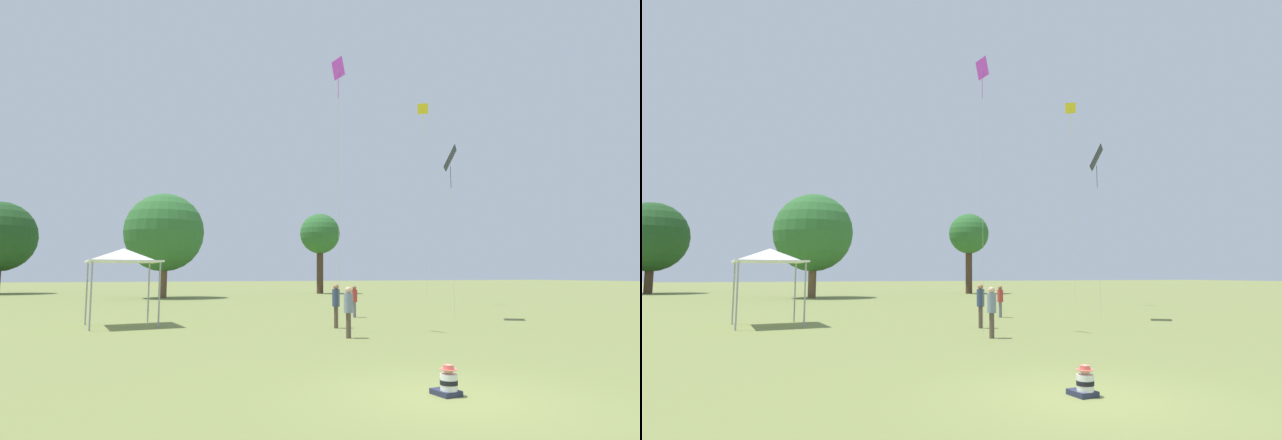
% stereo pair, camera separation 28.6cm
% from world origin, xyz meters
% --- Properties ---
extents(ground_plane, '(300.00, 300.00, 0.00)m').
position_xyz_m(ground_plane, '(0.00, 0.00, 0.00)').
color(ground_plane, olive).
extents(seated_toddler, '(0.43, 0.51, 0.57)m').
position_xyz_m(seated_toddler, '(0.03, 0.18, 0.23)').
color(seated_toddler, '#282D47').
rests_on(seated_toddler, ground).
extents(person_standing_0, '(0.45, 0.45, 1.77)m').
position_xyz_m(person_standing_0, '(1.78, 8.33, 1.07)').
color(person_standing_0, brown).
rests_on(person_standing_0, ground).
extents(person_standing_1, '(0.43, 0.43, 1.61)m').
position_xyz_m(person_standing_1, '(5.55, 15.81, 0.97)').
color(person_standing_1, slate).
rests_on(person_standing_1, ground).
extents(person_standing_2, '(0.44, 0.44, 1.81)m').
position_xyz_m(person_standing_2, '(2.65, 11.45, 1.10)').
color(person_standing_2, brown).
rests_on(person_standing_2, ground).
extents(canopy_tent, '(3.23, 3.23, 3.31)m').
position_xyz_m(canopy_tent, '(-5.58, 15.46, 2.99)').
color(canopy_tent, white).
rests_on(canopy_tent, ground).
extents(kite_0, '(1.25, 1.32, 8.59)m').
position_xyz_m(kite_0, '(9.59, 12.92, 7.90)').
color(kite_0, '#1E2328').
rests_on(kite_0, ground).
extents(kite_2, '(0.29, 0.77, 10.93)m').
position_xyz_m(kite_2, '(2.27, 10.26, 10.03)').
color(kite_2, '#B738C6').
rests_on(kite_2, ground).
extents(kite_3, '(0.80, 0.62, 14.86)m').
position_xyz_m(kite_3, '(14.77, 23.12, 13.55)').
color(kite_3, yellow).
rests_on(kite_3, ground).
extents(distant_tree_1, '(7.99, 7.99, 10.48)m').
position_xyz_m(distant_tree_1, '(-18.92, 58.25, 6.46)').
color(distant_tree_1, '#473323').
rests_on(distant_tree_1, ground).
extents(distant_tree_2, '(4.62, 4.62, 9.20)m').
position_xyz_m(distant_tree_2, '(15.44, 45.87, 6.76)').
color(distant_tree_2, '#473323').
rests_on(distant_tree_2, ground).
extents(distant_tree_3, '(7.33, 7.33, 9.80)m').
position_xyz_m(distant_tree_3, '(-2.11, 41.27, 6.11)').
color(distant_tree_3, brown).
rests_on(distant_tree_3, ground).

